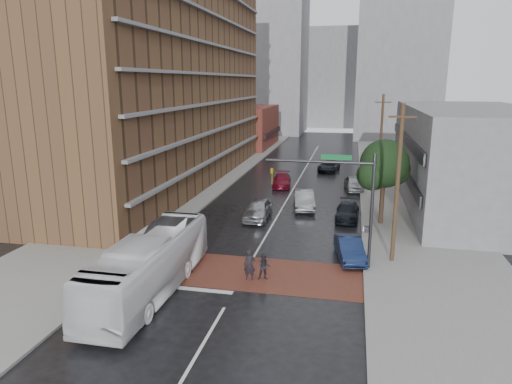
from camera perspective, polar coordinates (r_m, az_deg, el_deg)
The scene contains 24 objects.
ground at distance 27.51m, azimuth -1.67°, elevation -10.45°, with size 160.00×160.00×0.00m, color black.
crosswalk at distance 27.95m, azimuth -1.42°, elevation -10.03°, with size 14.00×5.00×0.02m, color brown.
sidewalk_west at distance 53.57m, azimuth -7.32°, elevation 1.52°, with size 9.00×90.00×0.15m, color gray.
sidewalk_east at distance 50.93m, azimuth 17.92°, elevation 0.32°, with size 9.00×90.00×0.15m, color gray.
apartment_block at distance 52.43m, azimuth -10.86°, elevation 16.45°, with size 10.00×44.00×28.00m, color brown.
storefront_west at distance 80.79m, azimuth -0.91°, elevation 8.16°, with size 8.00×16.00×7.00m, color maroon.
building_east at distance 46.10m, azimuth 25.11°, elevation 3.96°, with size 11.00×26.00×9.00m, color gray.
distant_tower_west at distance 104.43m, azimuth 1.02°, elevation 16.27°, with size 18.00×16.00×32.00m, color gray.
distant_tower_east at distance 96.95m, azimuth 17.53°, elevation 17.05°, with size 16.00×14.00×36.00m, color gray.
distant_tower_center at distance 119.54m, azimuth 9.43°, elevation 13.84°, with size 12.00×10.00×24.00m, color gray.
street_tree at distance 37.08m, azimuth 15.75°, elevation 3.04°, with size 4.20×4.10×6.90m.
signal_mast at distance 27.66m, azimuth 11.37°, elevation -0.21°, with size 6.50×0.30×7.20m.
utility_pole_near at distance 29.16m, azimuth 17.26°, elevation 0.97°, with size 1.60×0.26×10.00m.
utility_pole_far at distance 48.85m, azimuth 15.30°, elevation 6.00°, with size 1.60×0.26×10.00m.
transit_bus at distance 25.51m, azimuth -13.16°, elevation -8.85°, with size 2.73×11.66×3.25m, color white.
pedestrian_a at distance 26.64m, azimuth -0.81°, elevation -9.10°, with size 0.68×0.44×1.85m, color black.
pedestrian_b at distance 26.75m, azimuth 1.02°, elevation -9.36°, with size 0.76×0.59×1.55m, color black.
car_travel_a at distance 38.16m, azimuth 0.23°, elevation -2.16°, with size 1.96×4.88×1.66m, color #999BA1.
car_travel_b at distance 41.49m, azimuth 6.02°, elevation -0.96°, with size 1.73×4.96×1.63m, color #94979A.
car_travel_c at distance 50.13m, azimuth 3.23°, elevation 1.48°, with size 1.91×4.70×1.36m, color maroon.
suv_travel at distance 59.42m, azimuth 9.09°, elevation 3.25°, with size 2.25×4.88×1.36m, color black.
car_parked_near at distance 30.27m, azimuth 11.63°, elevation -6.98°, with size 1.51×4.33×1.43m, color #132044.
car_parked_mid at distance 38.89m, azimuth 11.37°, elevation -2.39°, with size 1.87×4.59×1.33m, color black.
car_parked_far at distance 49.40m, azimuth 12.10°, elevation 1.07°, with size 1.73×4.30×1.46m, color #9C9FA3.
Camera 1 is at (6.00, -24.38, 11.23)m, focal length 32.00 mm.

